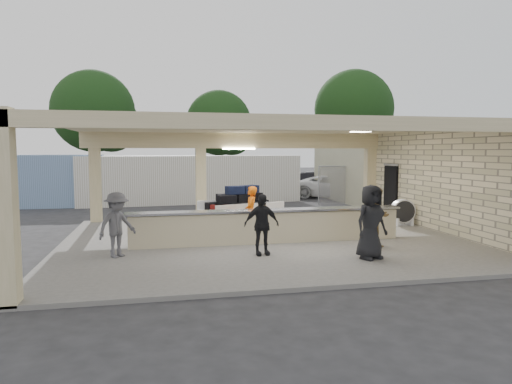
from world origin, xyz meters
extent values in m
plane|color=#252527|center=(0.00, 0.00, 0.00)|extent=(120.00, 120.00, 0.00)
cube|color=#605D59|center=(0.00, 0.00, 0.05)|extent=(12.00, 10.00, 0.10)
cube|color=tan|center=(0.00, 0.00, 3.50)|extent=(12.00, 10.00, 0.02)
cube|color=beige|center=(6.00, 0.00, 1.75)|extent=(0.02, 10.00, 3.50)
cube|color=black|center=(5.94, 3.20, 1.15)|extent=(0.10, 0.95, 2.10)
cube|color=tan|center=(0.00, 4.75, 3.20)|extent=(12.00, 0.50, 0.60)
cube|color=tan|center=(0.00, -4.85, 3.35)|extent=(12.00, 0.30, 0.30)
cube|color=tan|center=(-5.50, 4.75, 1.80)|extent=(0.40, 0.40, 3.50)
cube|color=tan|center=(-1.50, 4.75, 1.80)|extent=(0.40, 0.40, 3.50)
cube|color=tan|center=(5.80, 4.80, 1.80)|extent=(0.40, 0.40, 3.50)
cube|color=tan|center=(-5.80, -4.80, 1.80)|extent=(0.40, 0.40, 3.50)
cube|color=white|center=(0.00, 4.50, 2.88)|extent=(1.30, 0.12, 0.06)
cube|color=#FFEABF|center=(3.80, 1.50, 3.47)|extent=(0.55, 0.55, 0.04)
cube|color=#FFEABF|center=(3.80, -0.50, 3.47)|extent=(0.55, 0.55, 0.04)
cube|color=#FFEABF|center=(3.80, -2.50, 3.47)|extent=(0.55, 0.55, 0.04)
cube|color=#C1B490|center=(0.00, -0.50, 0.55)|extent=(8.00, 0.50, 0.90)
cube|color=#B7B7BC|center=(0.00, -0.50, 1.05)|extent=(8.20, 0.58, 0.06)
cube|color=silver|center=(-0.41, 1.91, 0.72)|extent=(2.90, 2.23, 0.12)
cylinder|color=black|center=(-1.22, 1.07, 0.31)|extent=(0.24, 0.43, 0.41)
cylinder|color=black|center=(-1.56, 2.14, 0.31)|extent=(0.24, 0.43, 0.41)
cylinder|color=black|center=(0.74, 1.67, 0.31)|extent=(0.24, 0.43, 0.41)
cylinder|color=black|center=(0.40, 2.75, 0.31)|extent=(0.24, 0.43, 0.41)
cube|color=silver|center=(-0.64, 2.64, 0.92)|extent=(2.46, 0.81, 0.31)
cube|color=silver|center=(-0.18, 1.17, 0.92)|extent=(2.46, 0.81, 0.31)
cube|color=black|center=(-1.10, 1.37, 0.91)|extent=(0.68, 0.55, 0.27)
cube|color=black|center=(-0.42, 1.58, 0.91)|extent=(0.68, 0.55, 0.27)
cube|color=black|center=(0.27, 1.80, 0.91)|extent=(0.68, 0.55, 0.27)
cube|color=black|center=(-1.28, 1.96, 0.91)|extent=(0.68, 0.55, 0.27)
cube|color=black|center=(-0.60, 2.17, 0.91)|extent=(0.68, 0.55, 0.27)
cube|color=black|center=(0.09, 2.38, 0.91)|extent=(0.68, 0.55, 0.27)
cube|color=black|center=(-0.94, 1.53, 1.19)|extent=(0.68, 0.55, 0.27)
cube|color=black|center=(-0.31, 1.94, 1.19)|extent=(0.68, 0.55, 0.27)
cube|color=black|center=(0.12, 2.29, 1.19)|extent=(0.68, 0.55, 0.27)
cube|color=black|center=(-0.89, 2.08, 1.19)|extent=(0.68, 0.55, 0.27)
cube|color=black|center=(-0.60, 1.85, 1.46)|extent=(0.68, 0.55, 0.27)
cube|color=black|center=(-0.05, 2.13, 1.46)|extent=(0.68, 0.55, 0.27)
cube|color=#590F0C|center=(-1.17, 1.24, 0.91)|extent=(0.68, 0.55, 0.27)
cube|color=black|center=(0.38, 2.47, 0.91)|extent=(0.68, 0.55, 0.27)
cylinder|color=silver|center=(5.50, 1.47, 0.62)|extent=(0.88, 0.37, 0.86)
cylinder|color=black|center=(5.50, 1.47, 0.62)|extent=(0.79, 0.40, 0.76)
cube|color=silver|center=(5.21, 1.47, 0.24)|extent=(0.06, 0.48, 0.29)
cube|color=silver|center=(5.79, 1.47, 0.24)|extent=(0.06, 0.48, 0.29)
imported|color=#E55E0C|center=(-0.36, 0.30, 0.90)|extent=(0.49, 0.66, 1.61)
imported|color=brown|center=(2.77, -1.91, 0.95)|extent=(0.90, 0.62, 1.70)
imported|color=black|center=(-0.55, -2.06, 0.90)|extent=(0.96, 0.41, 1.59)
imported|color=#505055|center=(-4.20, -1.53, 0.93)|extent=(1.06, 0.99, 1.66)
imported|color=black|center=(2.02, -3.04, 1.03)|extent=(0.98, 0.64, 1.86)
imported|color=white|center=(7.09, 12.07, 0.67)|extent=(5.20, 3.91, 1.34)
imported|color=white|center=(11.33, 14.44, 0.68)|extent=(4.43, 2.07, 1.35)
imported|color=black|center=(6.83, 14.66, 0.71)|extent=(4.54, 2.75, 1.43)
cube|color=silver|center=(-1.41, 11.37, 1.27)|extent=(11.83, 3.19, 2.53)
cylinder|color=gray|center=(5.00, 9.00, 1.00)|extent=(0.06, 0.06, 2.00)
cylinder|color=gray|center=(7.00, 9.00, 1.00)|extent=(0.06, 0.06, 2.00)
cylinder|color=gray|center=(9.00, 9.00, 1.00)|extent=(0.06, 0.06, 2.00)
cylinder|color=gray|center=(11.00, 9.00, 1.00)|extent=(0.06, 0.06, 2.00)
cylinder|color=gray|center=(13.00, 9.00, 1.00)|extent=(0.06, 0.06, 2.00)
cylinder|color=gray|center=(15.00, 9.00, 1.00)|extent=(0.06, 0.06, 2.00)
cube|color=gray|center=(11.00, 9.00, 1.00)|extent=(12.00, 0.02, 2.00)
cylinder|color=gray|center=(11.00, 9.00, 2.00)|extent=(12.00, 0.05, 0.05)
cylinder|color=#382619|center=(-8.00, 24.00, 2.25)|extent=(0.70, 0.70, 4.50)
sphere|color=black|center=(-8.00, 24.00, 5.85)|extent=(6.30, 6.30, 6.30)
sphere|color=black|center=(-6.80, 24.60, 4.95)|extent=(4.50, 4.50, 4.50)
cylinder|color=#382619|center=(2.00, 26.00, 2.00)|extent=(0.70, 0.70, 4.00)
sphere|color=black|center=(2.00, 26.00, 5.20)|extent=(5.60, 5.60, 5.60)
sphere|color=black|center=(3.20, 26.60, 4.40)|extent=(4.00, 4.00, 4.00)
cylinder|color=#382619|center=(14.00, 25.00, 2.50)|extent=(0.70, 0.70, 5.00)
sphere|color=black|center=(14.00, 25.00, 6.50)|extent=(7.00, 7.00, 7.00)
sphere|color=black|center=(15.20, 25.60, 5.50)|extent=(5.00, 5.00, 5.00)
cube|color=#B0AD8C|center=(9.50, 10.00, 1.60)|extent=(6.00, 8.00, 3.20)
camera|label=1|loc=(-3.13, -13.45, 2.80)|focal=32.00mm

